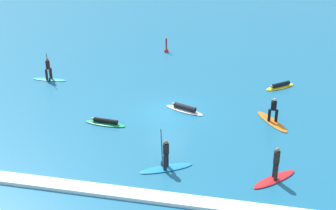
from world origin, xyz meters
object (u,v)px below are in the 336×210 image
surfer_on_orange_board (273,116)px  marker_buoy (166,49)px  surfer_on_blue_board (166,161)px  surfer_on_white_board (184,109)px  surfer_on_teal_board (49,74)px  surfer_on_red_board (275,172)px  surfer_on_green_board (105,122)px  surfer_on_yellow_board (280,86)px

surfer_on_orange_board → marker_buoy: size_ratio=2.19×
surfer_on_orange_board → surfer_on_blue_board: bearing=106.5°
surfer_on_blue_board → surfer_on_white_board: (-0.30, 7.20, -0.30)m
surfer_on_blue_board → marker_buoy: (-4.02, 18.77, -0.19)m
surfer_on_teal_board → surfer_on_red_board: surfer_on_teal_board is taller
surfer_on_green_board → surfer_on_red_board: size_ratio=1.07×
surfer_on_blue_board → surfer_on_white_board: bearing=-116.9°
surfer_on_teal_board → surfer_on_red_board: size_ratio=1.06×
surfer_on_teal_board → marker_buoy: surfer_on_teal_board is taller
surfer_on_orange_board → surfer_on_teal_board: size_ratio=1.12×
surfer_on_red_board → marker_buoy: bearing=71.0°
surfer_on_blue_board → marker_buoy: size_ratio=2.08×
surfer_on_green_board → surfer_on_yellow_board: surfer_on_green_board is taller
surfer_on_green_board → marker_buoy: size_ratio=1.97×
surfer_on_orange_board → marker_buoy: bearing=3.7°
surfer_on_orange_board → surfer_on_white_board: 5.78m
surfer_on_orange_board → surfer_on_red_board: (0.21, -6.59, 0.06)m
surfer_on_green_board → surfer_on_red_board: (10.49, -4.11, 0.33)m
surfer_on_red_board → surfer_on_white_board: size_ratio=0.88×
surfer_on_white_board → surfer_on_blue_board: bearing=114.1°
surfer_on_red_board → surfer_on_white_board: (-5.96, 7.06, -0.30)m
surfer_on_green_board → surfer_on_yellow_board: bearing=-137.2°
surfer_on_blue_board → marker_buoy: surfer_on_blue_board is taller
surfer_on_white_board → surfer_on_yellow_board: bearing=-117.4°
surfer_on_green_board → surfer_on_white_board: size_ratio=0.95×
surfer_on_blue_board → surfer_on_yellow_board: size_ratio=1.19×
surfer_on_teal_board → surfer_on_yellow_board: (17.36, 2.17, -0.38)m
surfer_on_green_board → surfer_on_white_board: (4.53, 2.96, 0.03)m
surfer_on_blue_board → surfer_on_white_board: 7.21m
surfer_on_teal_board → surfer_on_yellow_board: surfer_on_teal_board is taller
surfer_on_teal_board → surfer_on_red_board: bearing=-33.1°
surfer_on_blue_board → surfer_on_teal_board: surfer_on_teal_board is taller
surfer_on_red_board → surfer_on_yellow_board: (0.27, 12.45, -0.33)m
surfer_on_teal_board → surfer_on_green_board: (6.60, -6.17, -0.38)m
surfer_on_green_board → surfer_on_yellow_board: 13.62m
surfer_on_green_board → marker_buoy: marker_buoy is taller
surfer_on_orange_board → surfer_on_yellow_board: size_ratio=1.25×
surfer_on_blue_board → surfer_on_red_board: bearing=152.2°
surfer_on_orange_board → surfer_on_green_board: size_ratio=1.11×
surfer_on_yellow_board → marker_buoy: marker_buoy is taller
marker_buoy → surfer_on_white_board: bearing=-72.2°
surfer_on_blue_board → surfer_on_red_board: surfer_on_blue_board is taller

